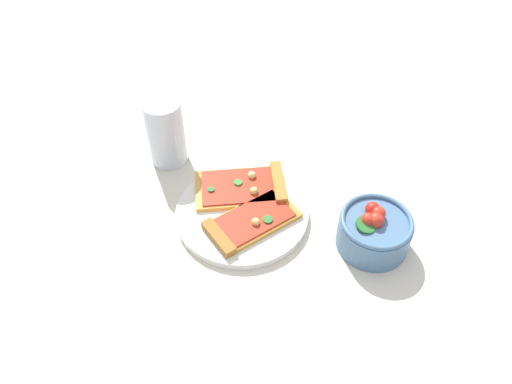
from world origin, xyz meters
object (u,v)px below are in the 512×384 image
at_px(plate, 242,213).
at_px(pizza_slice_far, 247,187).
at_px(pizza_slice_near, 248,223).
at_px(soda_glass, 166,133).
at_px(salad_bowl, 374,230).

xyz_separation_m(plate, pizza_slice_far, (-0.05, -0.02, 0.01)).
bearing_deg(plate, pizza_slice_near, 47.93).
distance_m(plate, pizza_slice_near, 0.04).
xyz_separation_m(pizza_slice_far, soda_glass, (-0.00, -0.18, 0.04)).
distance_m(plate, soda_glass, 0.21).
relative_size(pizza_slice_far, salad_bowl, 1.56).
relative_size(salad_bowl, soda_glass, 0.89).
height_order(pizza_slice_far, salad_bowl, salad_bowl).
bearing_deg(salad_bowl, plate, -75.03).
height_order(salad_bowl, soda_glass, soda_glass).
xyz_separation_m(plate, soda_glass, (-0.05, -0.20, 0.06)).
bearing_deg(salad_bowl, pizza_slice_near, -67.04).
distance_m(pizza_slice_near, pizza_slice_far, 0.08).
height_order(plate, soda_glass, soda_glass).
xyz_separation_m(pizza_slice_near, soda_glass, (-0.08, -0.22, 0.04)).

